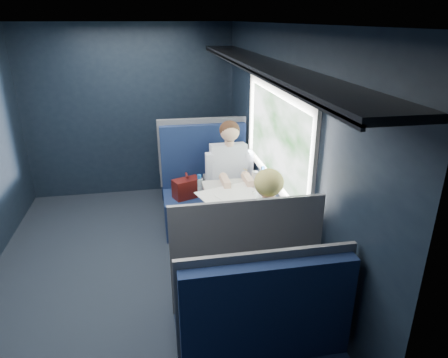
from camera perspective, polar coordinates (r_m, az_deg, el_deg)
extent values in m
cube|color=black|center=(4.12, -12.74, -13.27)|extent=(2.80, 4.20, 0.01)
cube|color=black|center=(3.77, 8.26, 3.39)|extent=(0.10, 4.20, 2.30)
cube|color=black|center=(5.66, -13.20, 9.33)|extent=(2.80, 0.10, 2.30)
cube|color=black|center=(1.73, -18.02, -22.73)|extent=(2.80, 0.10, 2.30)
cube|color=silver|center=(3.39, -16.29, 21.39)|extent=(2.80, 4.20, 0.10)
cube|color=beige|center=(3.60, 7.67, 12.33)|extent=(0.03, 1.84, 0.07)
cube|color=beige|center=(3.84, 7.04, -0.27)|extent=(0.03, 1.84, 0.07)
cube|color=beige|center=(2.91, 12.52, 0.96)|extent=(0.03, 0.07, 0.78)
cube|color=beige|center=(4.52, 3.97, 8.94)|extent=(0.03, 0.07, 0.78)
cube|color=black|center=(3.53, 5.33, 16.08)|extent=(0.36, 4.10, 0.04)
cube|color=black|center=(3.49, 2.52, 15.75)|extent=(0.02, 4.10, 0.03)
cube|color=red|center=(3.58, 7.86, 14.61)|extent=(0.01, 0.10, 0.12)
cylinder|color=#54565E|center=(3.97, -0.29, -8.08)|extent=(0.08, 0.08, 0.70)
cube|color=beige|center=(3.83, 2.36, -3.03)|extent=(0.62, 1.00, 0.04)
cube|color=#0C1636|center=(4.70, -2.33, -4.73)|extent=(1.00, 0.50, 0.45)
cube|color=#0C1636|center=(4.74, -2.97, 3.38)|extent=(1.00, 0.10, 0.75)
cube|color=#54565E|center=(4.79, -3.06, 3.87)|extent=(1.04, 0.03, 0.82)
cube|color=#54565E|center=(4.52, -2.31, -1.33)|extent=(0.06, 0.40, 0.20)
cube|color=#4C1210|center=(4.51, -5.29, -1.31)|extent=(0.35, 0.27, 0.22)
cylinder|color=#4C1210|center=(4.45, -5.36, 0.52)|extent=(0.07, 0.13, 0.03)
cylinder|color=silver|center=(4.52, -3.51, -1.24)|extent=(0.08, 0.08, 0.22)
cylinder|color=#185CB4|center=(4.47, -3.55, 0.32)|extent=(0.04, 0.04, 0.05)
cube|color=#0C1636|center=(3.40, 1.63, -16.46)|extent=(1.00, 0.50, 0.45)
cube|color=#0C1636|center=(2.81, 3.05, -10.61)|extent=(1.00, 0.10, 0.75)
cube|color=#54565E|center=(2.75, 3.33, -10.78)|extent=(1.04, 0.03, 0.82)
cube|color=#54565E|center=(3.25, 1.50, -11.43)|extent=(0.06, 0.40, 0.20)
cube|color=#0C1636|center=(5.70, -3.93, 0.19)|extent=(1.00, 0.40, 0.45)
cube|color=#0C1636|center=(5.29, -3.78, 4.82)|extent=(1.00, 0.10, 0.66)
cube|color=#54565E|center=(5.23, -3.71, 4.86)|extent=(1.04, 0.03, 0.72)
cube|color=#0C1636|center=(2.41, 6.26, -18.57)|extent=(1.00, 0.10, 0.66)
cube|color=#54565E|center=(2.43, 5.90, -17.40)|extent=(1.04, 0.03, 0.72)
cube|color=black|center=(4.48, 1.03, -1.78)|extent=(0.36, 0.44, 0.16)
cube|color=black|center=(4.44, 1.52, -6.41)|extent=(0.32, 0.12, 0.45)
cube|color=silver|center=(4.54, 0.65, 1.91)|extent=(0.40, 0.29, 0.53)
cylinder|color=#D8A88C|center=(4.41, 0.77, 5.15)|extent=(0.10, 0.10, 0.06)
sphere|color=#D8A88C|center=(4.35, 0.83, 6.78)|extent=(0.21, 0.21, 0.21)
sphere|color=#382114|center=(4.36, 0.79, 7.02)|extent=(0.22, 0.22, 0.22)
cube|color=silver|center=(4.46, -2.03, 1.56)|extent=(0.09, 0.12, 0.34)
cube|color=silver|center=(4.54, 3.47, 1.91)|extent=(0.09, 0.12, 0.34)
cube|color=black|center=(3.38, 5.39, -10.41)|extent=(0.36, 0.44, 0.16)
cube|color=black|center=(3.71, 4.38, -12.77)|extent=(0.32, 0.12, 0.45)
cube|color=black|center=(3.12, 6.35, -8.08)|extent=(0.40, 0.29, 0.53)
cylinder|color=#D8A88C|center=(3.03, 6.35, -3.12)|extent=(0.10, 0.10, 0.06)
sphere|color=#D8A88C|center=(2.99, 6.35, -0.62)|extent=(0.21, 0.21, 0.21)
sphere|color=tan|center=(2.97, 6.45, -0.46)|extent=(0.22, 0.22, 0.22)
cube|color=black|center=(3.11, 2.20, -8.13)|extent=(0.09, 0.12, 0.34)
cube|color=black|center=(3.22, 9.93, -7.30)|extent=(0.09, 0.12, 0.34)
cube|color=tan|center=(3.02, 6.76, -6.67)|extent=(0.26, 0.07, 0.36)
cube|color=white|center=(3.72, 2.36, -3.40)|extent=(0.80, 0.97, 0.01)
cube|color=silver|center=(3.83, 6.35, -2.71)|extent=(0.24, 0.31, 0.01)
cube|color=silver|center=(3.81, 8.05, -0.92)|extent=(0.01, 0.31, 0.22)
cube|color=black|center=(3.81, 7.95, -0.93)|extent=(0.00, 0.28, 0.18)
cylinder|color=silver|center=(4.02, 5.52, -0.07)|extent=(0.07, 0.07, 0.19)
cylinder|color=#185CB4|center=(3.98, 5.58, 1.49)|extent=(0.04, 0.04, 0.04)
cylinder|color=white|center=(4.25, 4.45, 0.50)|extent=(0.07, 0.07, 0.09)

